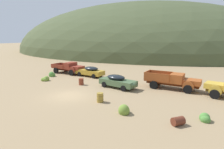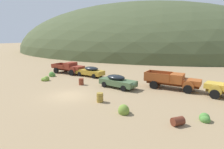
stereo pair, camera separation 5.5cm
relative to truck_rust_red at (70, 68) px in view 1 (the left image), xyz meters
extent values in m
plane|color=#937A56|center=(8.33, -9.12, -0.99)|extent=(300.00, 300.00, 0.00)
ellipsoid|color=#424C2D|center=(-12.35, 54.78, -0.99)|extent=(110.56, 84.84, 38.52)
cube|color=#42140D|center=(-0.45, 0.00, -0.33)|extent=(5.50, 1.04, 0.36)
cube|color=maroon|center=(1.58, -0.01, 0.12)|extent=(1.75, 1.81, 0.55)
cube|color=#B7B2A8|center=(2.39, -0.01, 0.10)|extent=(0.09, 1.24, 0.44)
cylinder|color=maroon|center=(1.34, -1.08, -0.23)|extent=(1.20, 0.19, 1.20)
cylinder|color=maroon|center=(1.35, 1.07, -0.23)|extent=(1.20, 0.19, 1.20)
cube|color=maroon|center=(0.07, 0.00, 0.37)|extent=(1.28, 2.08, 1.05)
cube|color=black|center=(0.64, 0.00, 0.58)|extent=(0.06, 1.76, 0.59)
cube|color=maroon|center=(-1.96, 0.01, -0.09)|extent=(2.79, 2.18, 0.12)
cube|color=maroon|center=(-1.96, -1.07, 0.24)|extent=(2.78, 0.11, 0.55)
cube|color=maroon|center=(-1.95, 1.09, 0.24)|extent=(2.78, 0.11, 0.55)
cube|color=maroon|center=(-3.29, 0.02, 0.24)|extent=(0.11, 2.17, 0.55)
cylinder|color=black|center=(1.34, -1.14, -0.51)|extent=(0.96, 0.28, 0.96)
cylinder|color=black|center=(1.35, 1.12, -0.51)|extent=(0.96, 0.28, 0.96)
cylinder|color=black|center=(-2.19, -1.12, -0.51)|extent=(0.96, 0.28, 0.96)
cylinder|color=black|center=(-2.18, 1.14, -0.51)|extent=(0.96, 0.28, 0.96)
cube|color=#B28928|center=(4.22, -0.10, -0.31)|extent=(4.71, 1.92, 0.68)
ellipsoid|color=black|center=(4.50, -0.11, 0.29)|extent=(2.48, 1.61, 0.57)
ellipsoid|color=#B28928|center=(2.13, -0.01, -0.24)|extent=(1.08, 1.41, 0.61)
cylinder|color=black|center=(2.82, 0.82, -0.65)|extent=(0.69, 0.23, 0.68)
cylinder|color=black|center=(2.74, -0.89, -0.65)|extent=(0.69, 0.23, 0.68)
cylinder|color=black|center=(5.69, 0.69, -0.65)|extent=(0.69, 0.23, 0.68)
cylinder|color=black|center=(5.62, -1.02, -0.65)|extent=(0.69, 0.23, 0.68)
cube|color=#47603D|center=(11.24, -3.66, -0.31)|extent=(4.82, 2.29, 0.68)
ellipsoid|color=black|center=(10.97, -3.63, 0.29)|extent=(2.58, 1.82, 0.57)
ellipsoid|color=#47603D|center=(13.32, -3.92, -0.24)|extent=(1.18, 1.51, 0.61)
cylinder|color=black|center=(12.57, -4.70, -0.65)|extent=(0.70, 0.28, 0.68)
cylinder|color=black|center=(12.78, -2.97, -0.65)|extent=(0.70, 0.28, 0.68)
cylinder|color=black|center=(9.71, -4.36, -0.65)|extent=(0.70, 0.28, 0.68)
cylinder|color=black|center=(9.92, -2.62, -0.65)|extent=(0.70, 0.28, 0.68)
cube|color=#51220D|center=(17.01, -0.80, -0.33)|extent=(6.03, 1.08, 0.36)
cube|color=#A34C1E|center=(19.23, -0.74, 0.12)|extent=(1.94, 1.70, 0.55)
cube|color=#B7B2A8|center=(20.11, -0.72, 0.10)|extent=(0.11, 1.14, 0.44)
cylinder|color=#A34C1E|center=(19.00, -1.73, -0.23)|extent=(1.20, 0.21, 1.20)
cylinder|color=#A34C1E|center=(18.95, 0.23, -0.23)|extent=(1.20, 0.21, 1.20)
cube|color=#A34C1E|center=(17.58, -0.79, 0.37)|extent=(1.44, 1.94, 1.05)
cube|color=black|center=(18.21, -0.77, 0.58)|extent=(0.09, 1.61, 0.59)
cube|color=#97471E|center=(15.37, -0.84, -0.09)|extent=(3.08, 2.06, 0.12)
cube|color=#97471E|center=(15.39, -1.83, 0.44)|extent=(3.04, 0.18, 0.95)
cube|color=#97471E|center=(15.34, 0.15, 0.44)|extent=(3.04, 0.18, 0.95)
cube|color=#97471E|center=(13.92, -0.88, 0.44)|extent=(0.15, 1.99, 0.95)
cylinder|color=black|center=(19.00, -1.78, -0.51)|extent=(0.97, 0.30, 0.96)
cylinder|color=black|center=(18.95, 0.28, -0.51)|extent=(0.97, 0.30, 0.96)
cylinder|color=black|center=(15.14, -1.88, -0.51)|extent=(0.97, 0.30, 0.96)
cylinder|color=black|center=(15.09, 0.19, -0.51)|extent=(0.97, 0.30, 0.96)
cube|color=gold|center=(21.54, -1.20, 0.12)|extent=(2.05, 1.95, 0.55)
cube|color=#B7B2A8|center=(20.69, -1.09, 0.10)|extent=(0.23, 1.19, 0.44)
cylinder|color=gold|center=(21.92, -0.21, -0.23)|extent=(1.21, 0.33, 1.20)
cylinder|color=gold|center=(21.66, -2.25, -0.23)|extent=(1.21, 0.33, 1.20)
cylinder|color=black|center=(21.65, -2.30, -0.51)|extent=(0.99, 0.40, 0.96)
cylinder|color=olive|center=(12.36, -9.04, -0.55)|extent=(0.63, 0.63, 0.89)
torus|color=brown|center=(12.36, -9.04, -0.37)|extent=(0.67, 0.67, 0.03)
torus|color=brown|center=(12.36, -9.04, -0.72)|extent=(0.67, 0.67, 0.03)
cylinder|color=brown|center=(6.49, -4.87, -0.57)|extent=(0.63, 0.63, 0.84)
torus|color=#552315|center=(6.49, -4.87, -0.41)|extent=(0.67, 0.67, 0.03)
torus|color=#552315|center=(6.49, -4.87, -0.74)|extent=(0.67, 0.67, 0.03)
cylinder|color=#5B2819|center=(19.88, -10.23, -0.68)|extent=(1.01, 1.06, 0.62)
ellipsoid|color=#4C8438|center=(-0.75, -3.07, -0.79)|extent=(0.76, 0.68, 0.73)
ellipsoid|color=#4C8438|center=(-1.00, -3.17, -0.85)|extent=(0.75, 0.67, 0.52)
ellipsoid|color=#4C8438|center=(-0.86, -3.25, -0.73)|extent=(0.91, 0.82, 0.97)
ellipsoid|color=olive|center=(15.66, -10.41, -0.71)|extent=(0.94, 0.85, 1.02)
ellipsoid|color=olive|center=(15.51, -10.11, -0.76)|extent=(0.80, 0.72, 0.83)
ellipsoid|color=olive|center=(0.55, -5.88, -0.82)|extent=(0.86, 0.77, 0.63)
ellipsoid|color=olive|center=(0.78, -5.62, -0.76)|extent=(0.82, 0.74, 0.86)
ellipsoid|color=olive|center=(0.72, -5.86, -0.83)|extent=(0.82, 0.74, 0.58)
ellipsoid|color=#4C8438|center=(21.40, -8.38, -0.78)|extent=(0.76, 0.69, 0.77)
ellipsoid|color=#4C8438|center=(21.47, -8.43, -0.86)|extent=(0.58, 0.52, 0.48)
ellipsoid|color=#4C8438|center=(21.48, -8.59, -0.82)|extent=(0.72, 0.65, 0.62)
camera|label=1|loc=(22.52, -23.52, 5.23)|focal=30.99mm
camera|label=2|loc=(22.56, -23.49, 5.23)|focal=30.99mm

